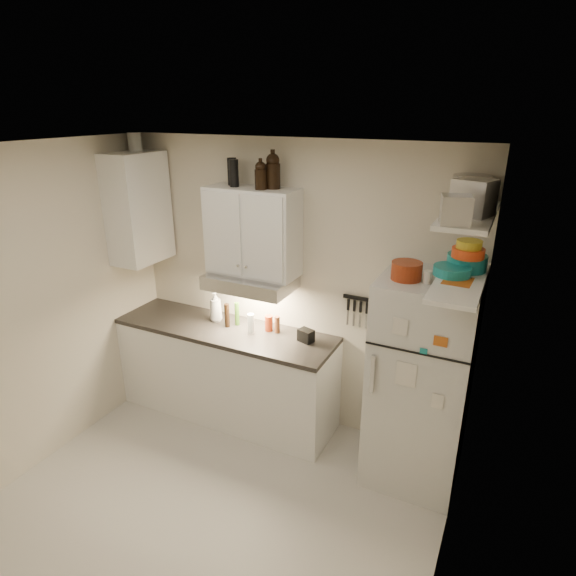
% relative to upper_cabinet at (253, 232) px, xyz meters
% --- Properties ---
extents(floor, '(3.20, 3.00, 0.02)m').
position_rel_upper_cabinet_xyz_m(floor, '(0.30, -1.33, -1.84)').
color(floor, beige).
rests_on(floor, ground).
extents(ceiling, '(3.20, 3.00, 0.02)m').
position_rel_upper_cabinet_xyz_m(ceiling, '(0.30, -1.33, 0.78)').
color(ceiling, silver).
rests_on(ceiling, ground).
extents(back_wall, '(3.20, 0.02, 2.60)m').
position_rel_upper_cabinet_xyz_m(back_wall, '(0.30, 0.18, -0.53)').
color(back_wall, beige).
rests_on(back_wall, ground).
extents(left_wall, '(0.02, 3.00, 2.60)m').
position_rel_upper_cabinet_xyz_m(left_wall, '(-1.31, -1.33, -0.53)').
color(left_wall, beige).
rests_on(left_wall, ground).
extents(right_wall, '(0.02, 3.00, 2.60)m').
position_rel_upper_cabinet_xyz_m(right_wall, '(1.91, -1.33, -0.53)').
color(right_wall, beige).
rests_on(right_wall, ground).
extents(base_cabinet, '(2.10, 0.60, 0.88)m').
position_rel_upper_cabinet_xyz_m(base_cabinet, '(-0.25, -0.14, -1.39)').
color(base_cabinet, white).
rests_on(base_cabinet, floor).
extents(countertop, '(2.10, 0.62, 0.04)m').
position_rel_upper_cabinet_xyz_m(countertop, '(-0.25, -0.14, -0.93)').
color(countertop, '#2B2825').
rests_on(countertop, base_cabinet).
extents(upper_cabinet, '(0.80, 0.33, 0.75)m').
position_rel_upper_cabinet_xyz_m(upper_cabinet, '(0.00, 0.00, 0.00)').
color(upper_cabinet, white).
rests_on(upper_cabinet, back_wall).
extents(side_cabinet, '(0.33, 0.55, 1.00)m').
position_rel_upper_cabinet_xyz_m(side_cabinet, '(-1.14, -0.14, 0.12)').
color(side_cabinet, white).
rests_on(side_cabinet, left_wall).
extents(range_hood, '(0.76, 0.46, 0.12)m').
position_rel_upper_cabinet_xyz_m(range_hood, '(0.00, -0.06, -0.44)').
color(range_hood, silver).
rests_on(range_hood, back_wall).
extents(fridge, '(0.70, 0.68, 1.70)m').
position_rel_upper_cabinet_xyz_m(fridge, '(1.55, -0.18, -0.98)').
color(fridge, silver).
rests_on(fridge, floor).
extents(shelf_hi, '(0.30, 0.95, 0.03)m').
position_rel_upper_cabinet_xyz_m(shelf_hi, '(1.75, -0.31, 0.38)').
color(shelf_hi, white).
rests_on(shelf_hi, right_wall).
extents(shelf_lo, '(0.30, 0.95, 0.03)m').
position_rel_upper_cabinet_xyz_m(shelf_lo, '(1.75, -0.31, -0.07)').
color(shelf_lo, white).
rests_on(shelf_lo, right_wall).
extents(knife_strip, '(0.42, 0.02, 0.03)m').
position_rel_upper_cabinet_xyz_m(knife_strip, '(1.00, 0.15, -0.51)').
color(knife_strip, black).
rests_on(knife_strip, back_wall).
extents(dutch_oven, '(0.25, 0.25, 0.12)m').
position_rel_upper_cabinet_xyz_m(dutch_oven, '(1.39, -0.27, -0.06)').
color(dutch_oven, maroon).
rests_on(dutch_oven, fridge).
extents(book_stack, '(0.19, 0.23, 0.08)m').
position_rel_upper_cabinet_xyz_m(book_stack, '(1.74, -0.36, -0.09)').
color(book_stack, '#C65C18').
rests_on(book_stack, fridge).
extents(spice_jar, '(0.06, 0.06, 0.09)m').
position_rel_upper_cabinet_xyz_m(spice_jar, '(1.54, -0.29, -0.08)').
color(spice_jar, silver).
rests_on(spice_jar, fridge).
extents(stock_pot, '(0.34, 0.34, 0.18)m').
position_rel_upper_cabinet_xyz_m(stock_pot, '(1.71, 0.04, 0.48)').
color(stock_pot, silver).
rests_on(stock_pot, shelf_hi).
extents(tin_a, '(0.27, 0.25, 0.22)m').
position_rel_upper_cabinet_xyz_m(tin_a, '(1.77, -0.40, 0.50)').
color(tin_a, '#AAAAAD').
rests_on(tin_a, shelf_hi).
extents(tin_b, '(0.19, 0.19, 0.16)m').
position_rel_upper_cabinet_xyz_m(tin_b, '(1.71, -0.68, 0.47)').
color(tin_b, '#AAAAAD').
rests_on(tin_b, shelf_hi).
extents(bowl_teal, '(0.27, 0.27, 0.11)m').
position_rel_upper_cabinet_xyz_m(bowl_teal, '(1.76, -0.10, 0.00)').
color(bowl_teal, teal).
rests_on(bowl_teal, shelf_lo).
extents(bowl_orange, '(0.21, 0.21, 0.06)m').
position_rel_upper_cabinet_xyz_m(bowl_orange, '(1.76, -0.16, 0.09)').
color(bowl_orange, '#EF4416').
rests_on(bowl_orange, bowl_teal).
extents(bowl_yellow, '(0.17, 0.17, 0.05)m').
position_rel_upper_cabinet_xyz_m(bowl_yellow, '(1.76, -0.16, 0.15)').
color(bowl_yellow, gold).
rests_on(bowl_yellow, bowl_orange).
extents(plates, '(0.31, 0.31, 0.06)m').
position_rel_upper_cabinet_xyz_m(plates, '(1.69, -0.26, -0.02)').
color(plates, teal).
rests_on(plates, shelf_lo).
extents(growler_a, '(0.10, 0.10, 0.23)m').
position_rel_upper_cabinet_xyz_m(growler_a, '(0.12, -0.05, 0.49)').
color(growler_a, black).
rests_on(growler_a, upper_cabinet).
extents(growler_b, '(0.15, 0.15, 0.29)m').
position_rel_upper_cabinet_xyz_m(growler_b, '(0.19, 0.03, 0.52)').
color(growler_b, black).
rests_on(growler_b, upper_cabinet).
extents(thermos_a, '(0.08, 0.08, 0.22)m').
position_rel_upper_cabinet_xyz_m(thermos_a, '(-0.15, -0.03, 0.49)').
color(thermos_a, black).
rests_on(thermos_a, upper_cabinet).
extents(thermos_b, '(0.08, 0.08, 0.23)m').
position_rel_upper_cabinet_xyz_m(thermos_b, '(-0.21, 0.04, 0.49)').
color(thermos_b, black).
rests_on(thermos_b, upper_cabinet).
extents(side_jar, '(0.16, 0.16, 0.16)m').
position_rel_upper_cabinet_xyz_m(side_jar, '(-1.18, -0.04, 0.71)').
color(side_jar, silver).
rests_on(side_jar, side_cabinet).
extents(soap_bottle, '(0.15, 0.15, 0.33)m').
position_rel_upper_cabinet_xyz_m(soap_bottle, '(-0.41, -0.03, -0.74)').
color(soap_bottle, white).
rests_on(soap_bottle, countertop).
extents(pepper_mill, '(0.06, 0.06, 0.16)m').
position_rel_upper_cabinet_xyz_m(pepper_mill, '(0.23, -0.01, -0.83)').
color(pepper_mill, brown).
rests_on(pepper_mill, countertop).
extents(oil_bottle, '(0.06, 0.06, 0.22)m').
position_rel_upper_cabinet_xyz_m(oil_bottle, '(-0.18, -0.02, -0.79)').
color(oil_bottle, '#2F5615').
rests_on(oil_bottle, countertop).
extents(vinegar_bottle, '(0.06, 0.06, 0.23)m').
position_rel_upper_cabinet_xyz_m(vinegar_bottle, '(-0.24, -0.10, -0.79)').
color(vinegar_bottle, black).
rests_on(vinegar_bottle, countertop).
extents(clear_bottle, '(0.07, 0.07, 0.18)m').
position_rel_upper_cabinet_xyz_m(clear_bottle, '(0.02, -0.12, -0.81)').
color(clear_bottle, silver).
rests_on(clear_bottle, countertop).
extents(red_jar, '(0.09, 0.09, 0.15)m').
position_rel_upper_cabinet_xyz_m(red_jar, '(0.15, -0.00, -0.83)').
color(red_jar, maroon).
rests_on(red_jar, countertop).
extents(caddy, '(0.15, 0.13, 0.11)m').
position_rel_upper_cabinet_xyz_m(caddy, '(0.53, -0.05, -0.85)').
color(caddy, black).
rests_on(caddy, countertop).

